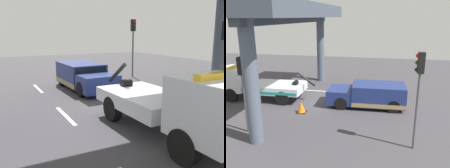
% 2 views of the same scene
% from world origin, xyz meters
% --- Properties ---
extents(ground_plane, '(60.00, 40.00, 0.10)m').
position_xyz_m(ground_plane, '(0.00, 0.00, -0.05)').
color(ground_plane, '#423F44').
extents(lane_stripe_west, '(2.60, 0.16, 0.01)m').
position_xyz_m(lane_stripe_west, '(-6.00, -2.61, 0.00)').
color(lane_stripe_west, silver).
rests_on(lane_stripe_west, ground).
extents(lane_stripe_mid, '(2.60, 0.16, 0.01)m').
position_xyz_m(lane_stripe_mid, '(0.00, -2.61, 0.00)').
color(lane_stripe_mid, silver).
rests_on(lane_stripe_mid, ground).
extents(lane_stripe_east, '(2.60, 0.16, 0.01)m').
position_xyz_m(lane_stripe_east, '(6.00, -2.61, 0.00)').
color(lane_stripe_east, silver).
rests_on(lane_stripe_east, ground).
extents(tow_truck_white, '(7.29, 2.57, 2.46)m').
position_xyz_m(tow_truck_white, '(4.09, 0.03, 1.20)').
color(tow_truck_white, silver).
rests_on(tow_truck_white, ground).
extents(towed_van_green, '(5.26, 2.35, 1.58)m').
position_xyz_m(towed_van_green, '(-4.62, -0.00, 0.78)').
color(towed_van_green, navy).
rests_on(towed_van_green, ground).
extents(overpass_structure, '(3.60, 13.93, 6.78)m').
position_xyz_m(overpass_structure, '(0.49, 0.00, 5.94)').
color(overpass_structure, '#4C5666').
rests_on(overpass_structure, ground).
extents(traffic_light_near, '(0.39, 0.32, 4.52)m').
position_xyz_m(traffic_light_near, '(-6.98, 5.10, 3.28)').
color(traffic_light_near, '#515456').
rests_on(traffic_light_near, ground).
extents(traffic_light_far, '(0.39, 0.32, 4.04)m').
position_xyz_m(traffic_light_far, '(1.52, 5.10, 2.95)').
color(traffic_light_far, '#515456').
rests_on(traffic_light_far, ground).
extents(traffic_cone_orange, '(0.60, 0.60, 0.71)m').
position_xyz_m(traffic_cone_orange, '(-0.38, 2.01, 0.34)').
color(traffic_cone_orange, orange).
rests_on(traffic_cone_orange, ground).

